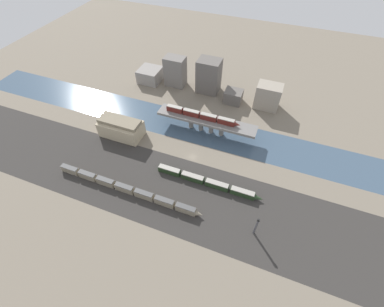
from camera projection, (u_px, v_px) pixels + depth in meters
ground_plane at (192, 157)px, 140.05m from camera, size 400.00×400.00×0.00m
railbed_yard at (175, 192)px, 125.12m from camera, size 280.00×42.00×0.01m
river_water at (206, 131)px, 154.10m from camera, size 320.00×25.33×0.01m
bridge at (206, 121)px, 148.65m from camera, size 58.52×9.61×9.03m
train_on_bridge at (202, 115)px, 146.75m from camera, size 44.36×2.68×3.58m
train_yard_near at (126, 189)px, 123.88m from camera, size 77.04×2.69×4.00m
train_yard_mid at (208, 182)px, 126.81m from camera, size 54.16×2.90×3.53m
warehouse_building at (121, 128)px, 147.87m from camera, size 24.42×12.82×11.26m
signal_tower at (256, 227)px, 106.67m from camera, size 1.00×0.93×12.07m
city_block_far_left at (150, 75)px, 186.61m from camera, size 15.30×15.16×9.29m
city_block_left at (175, 71)px, 179.09m from camera, size 14.07×9.67×20.70m
city_block_center at (209, 76)px, 173.25m from camera, size 15.08×12.06×22.86m
city_block_right at (233, 96)px, 170.05m from camera, size 11.48×9.95×8.27m
city_block_far_right at (268, 96)px, 163.51m from camera, size 15.41×10.98×16.12m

